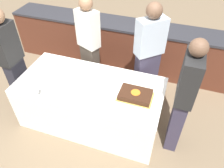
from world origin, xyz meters
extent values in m
plane|color=#7A664C|center=(0.00, 0.00, 0.00)|extent=(14.00, 14.00, 0.00)
cube|color=#5B2D1E|center=(0.00, 1.56, 0.44)|extent=(4.40, 0.55, 0.88)
cube|color=#2D2D33|center=(0.00, 1.56, 0.90)|extent=(4.40, 0.58, 0.04)
cube|color=white|center=(0.00, 0.00, 0.37)|extent=(2.02, 0.98, 0.74)
cube|color=gold|center=(0.66, -0.03, 0.74)|extent=(0.45, 0.31, 0.00)
cube|color=#381E11|center=(0.66, -0.03, 0.78)|extent=(0.41, 0.27, 0.07)
cylinder|color=orange|center=(0.66, -0.03, 0.82)|extent=(0.12, 0.12, 0.00)
cylinder|color=white|center=(-0.39, 0.12, 0.78)|extent=(0.22, 0.22, 0.09)
cylinder|color=white|center=(-0.54, -0.43, 0.74)|extent=(0.06, 0.06, 0.00)
cylinder|color=white|center=(-0.54, -0.43, 0.78)|extent=(0.01, 0.01, 0.08)
cylinder|color=white|center=(-0.54, -0.43, 0.87)|extent=(0.05, 0.05, 0.10)
cylinder|color=white|center=(0.69, 0.27, 0.74)|extent=(0.22, 0.22, 0.00)
cube|color=white|center=(0.14, -0.34, 0.75)|extent=(0.17, 0.11, 0.02)
cube|color=#383347|center=(0.66, 0.71, 0.47)|extent=(0.37, 0.36, 0.94)
cube|color=silver|center=(0.66, 0.71, 1.21)|extent=(0.44, 0.43, 0.54)
sphere|color=brown|center=(0.66, 0.71, 1.59)|extent=(0.22, 0.22, 0.22)
cube|color=#282833|center=(-1.23, 0.00, 0.42)|extent=(0.16, 0.29, 0.84)
cube|color=black|center=(-1.23, 0.00, 1.14)|extent=(0.20, 0.35, 0.59)
cube|color=#383347|center=(1.23, 0.00, 0.44)|extent=(0.16, 0.35, 0.88)
cube|color=black|center=(1.23, 0.00, 1.18)|extent=(0.20, 0.42, 0.60)
sphere|color=brown|center=(1.23, 0.00, 1.57)|extent=(0.19, 0.19, 0.19)
cube|color=#4C4238|center=(-0.30, 0.71, 0.44)|extent=(0.33, 0.26, 0.88)
cube|color=silver|center=(-0.30, 0.71, 1.17)|extent=(0.39, 0.32, 0.58)
sphere|color=#936B4C|center=(-0.30, 0.71, 1.56)|extent=(0.20, 0.20, 0.20)
camera|label=1|loc=(1.02, -2.02, 2.73)|focal=35.00mm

